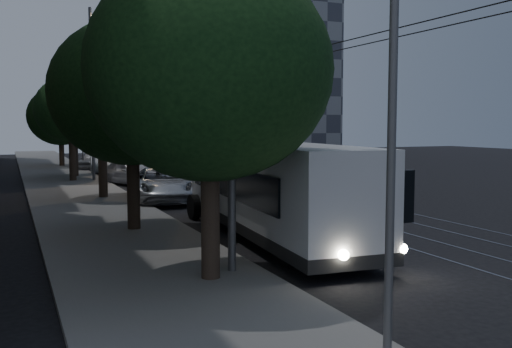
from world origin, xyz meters
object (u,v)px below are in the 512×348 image
object	(u,v)px
streetlamp_near	(247,25)
streetlamp_far	(98,79)
car_white_a	(130,172)
car_white_b	(128,167)
pickup_silver	(162,184)
car_white_c	(100,164)
trolleybus	(267,187)
car_white_d	(94,160)

from	to	relation	value
streetlamp_near	streetlamp_far	world-z (taller)	streetlamp_far
car_white_a	car_white_b	world-z (taller)	car_white_a
pickup_silver	car_white_a	distance (m)	8.21
car_white_c	streetlamp_near	world-z (taller)	streetlamp_near
trolleybus	car_white_a	distance (m)	18.29
car_white_c	car_white_a	bearing A→B (deg)	-81.97
pickup_silver	car_white_d	size ratio (longest dim) A/B	1.31
car_white_d	streetlamp_near	bearing A→B (deg)	-67.26
trolleybus	car_white_d	world-z (taller)	trolleybus
pickup_silver	car_white_a	size ratio (longest dim) A/B	1.31
trolleybus	car_white_d	bearing A→B (deg)	96.92
car_white_a	car_white_b	xyz separation A→B (m)	(1.03, 5.88, -0.09)
car_white_a	trolleybus	bearing A→B (deg)	-109.52
car_white_d	streetlamp_far	world-z (taller)	streetlamp_far
pickup_silver	streetlamp_near	bearing A→B (deg)	-87.21
streetlamp_near	pickup_silver	bearing A→B (deg)	84.26
trolleybus	car_white_c	xyz separation A→B (m)	(-1.40, 27.88, -1.00)
car_white_a	car_white_b	size ratio (longest dim) A/B	0.96
pickup_silver	car_white_d	world-z (taller)	pickup_silver
car_white_a	car_white_d	distance (m)	12.87
car_white_d	pickup_silver	bearing A→B (deg)	-64.55
car_white_c	streetlamp_near	size ratio (longest dim) A/B	0.41
car_white_a	streetlamp_far	size ratio (longest dim) A/B	0.41
car_white_b	car_white_a	bearing A→B (deg)	-102.66
car_white_b	car_white_c	xyz separation A→B (m)	(-1.42, 3.76, -0.02)
trolleybus	pickup_silver	size ratio (longest dim) A/B	2.02
car_white_d	car_white_c	bearing A→B (deg)	-65.50
pickup_silver	car_white_b	xyz separation A→B (m)	(1.07, 14.09, -0.14)
car_white_a	car_white_c	world-z (taller)	car_white_a
car_white_a	car_white_c	distance (m)	9.65
car_white_a	car_white_c	size ratio (longest dim) A/B	1.12
car_white_a	streetlamp_far	distance (m)	6.65
trolleybus	pickup_silver	xyz separation A→B (m)	(-1.05, 10.03, -0.84)
trolleybus	streetlamp_far	bearing A→B (deg)	100.77
car_white_b	car_white_d	distance (m)	7.13
pickup_silver	car_white_c	size ratio (longest dim) A/B	1.46
car_white_c	car_white_d	world-z (taller)	car_white_d
car_white_d	car_white_a	bearing A→B (deg)	-63.76
pickup_silver	trolleybus	bearing A→B (deg)	-75.50
pickup_silver	streetlamp_near	xyz separation A→B (m)	(-1.43, -14.28, 5.30)
car_white_b	streetlamp_near	distance (m)	28.99
car_white_b	car_white_d	xyz separation A→B (m)	(-1.42, 6.99, 0.09)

